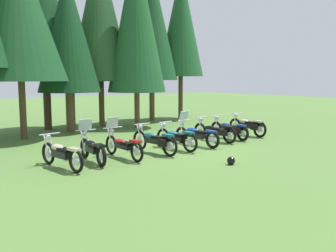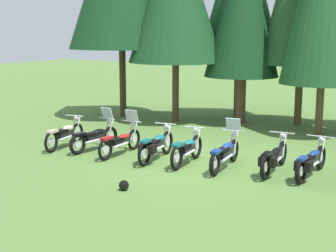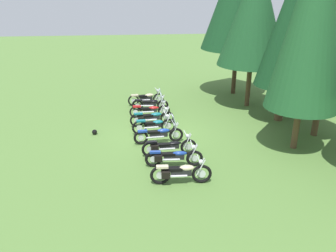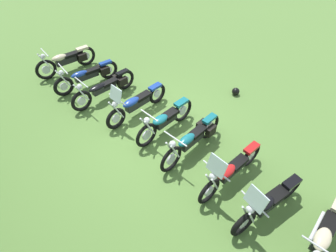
{
  "view_description": "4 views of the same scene",
  "coord_description": "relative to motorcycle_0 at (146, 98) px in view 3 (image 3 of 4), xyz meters",
  "views": [
    {
      "loc": [
        -8.88,
        -10.9,
        2.71
      ],
      "look_at": [
        0.11,
        0.56,
        0.81
      ],
      "focal_mm": 39.87,
      "sensor_mm": 36.0,
      "label": 1
    },
    {
      "loc": [
        6.56,
        -12.85,
        3.89
      ],
      "look_at": [
        -1.29,
        0.78,
        0.87
      ],
      "focal_mm": 53.45,
      "sensor_mm": 36.0,
      "label": 2
    },
    {
      "loc": [
        15.59,
        -1.26,
        6.74
      ],
      "look_at": [
        1.2,
        0.37,
        0.89
      ],
      "focal_mm": 36.4,
      "sensor_mm": 36.0,
      "label": 3
    },
    {
      "loc": [
        -4.53,
        3.59,
        5.78
      ],
      "look_at": [
        -0.62,
        0.18,
        0.83
      ],
      "focal_mm": 29.88,
      "sensor_mm": 36.0,
      "label": 4
    }
  ],
  "objects": [
    {
      "name": "motorcycle_0",
      "position": [
        0.0,
        0.0,
        0.0
      ],
      "size": [
        0.7,
        2.26,
        1.0
      ],
      "rotation": [
        0.0,
        0.0,
        1.71
      ],
      "color": "black",
      "rests_on": "ground_plane"
    },
    {
      "name": "pine_tree_2",
      "position": [
        2.76,
        8.51,
        5.55
      ],
      "size": [
        3.52,
        3.52,
        9.24
      ],
      "color": "#42301E",
      "rests_on": "ground_plane"
    },
    {
      "name": "motorcycle_1",
      "position": [
        1.12,
        0.19,
        -0.01
      ],
      "size": [
        0.7,
        2.18,
        1.35
      ],
      "rotation": [
        0.0,
        0.0,
        1.46
      ],
      "color": "black",
      "rests_on": "ground_plane"
    },
    {
      "name": "pine_tree_5",
      "position": [
        6.9,
        6.35,
        5.43
      ],
      "size": [
        3.11,
        3.11,
        9.87
      ],
      "color": "brown",
      "rests_on": "ground_plane"
    },
    {
      "name": "motorcycle_3",
      "position": [
        3.53,
        0.08,
        0.01
      ],
      "size": [
        0.74,
        2.35,
        1.03
      ],
      "rotation": [
        0.0,
        0.0,
        1.67
      ],
      "color": "black",
      "rests_on": "ground_plane"
    },
    {
      "name": "pine_tree_3",
      "position": [
        3.42,
        7.12,
        4.44
      ],
      "size": [
        3.08,
        3.08,
        7.87
      ],
      "color": "brown",
      "rests_on": "ground_plane"
    },
    {
      "name": "motorcycle_8",
      "position": [
        9.4,
        0.74,
        0.01
      ],
      "size": [
        0.7,
        2.3,
        1.03
      ],
      "rotation": [
        0.0,
        0.0,
        1.52
      ],
      "color": "black",
      "rests_on": "ground_plane"
    },
    {
      "name": "motorcycle_4",
      "position": [
        4.57,
        0.15,
        -0.0
      ],
      "size": [
        0.65,
        2.2,
        1.02
      ],
      "rotation": [
        0.0,
        0.0,
        1.65
      ],
      "color": "black",
      "rests_on": "ground_plane"
    },
    {
      "name": "motorcycle_7",
      "position": [
        8.06,
        0.64,
        -0.03
      ],
      "size": [
        0.77,
        2.37,
        1.0
      ],
      "rotation": [
        0.0,
        0.0,
        1.51
      ],
      "color": "black",
      "rests_on": "ground_plane"
    },
    {
      "name": "motorcycle_5",
      "position": [
        5.72,
        0.3,
        -0.0
      ],
      "size": [
        0.71,
        2.36,
        1.35
      ],
      "rotation": [
        0.0,
        0.0,
        1.65
      ],
      "color": "black",
      "rests_on": "ground_plane"
    },
    {
      "name": "dropped_helmet",
      "position": [
        4.36,
        -2.82,
        -0.33
      ],
      "size": [
        0.26,
        0.26,
        0.26
      ],
      "primitive_type": "sphere",
      "color": "black",
      "rests_on": "ground_plane"
    },
    {
      "name": "motorcycle_6",
      "position": [
        7.06,
        0.56,
        -0.03
      ],
      "size": [
        0.73,
        2.4,
        1.01
      ],
      "rotation": [
        0.0,
        0.0,
        1.61
      ],
      "color": "black",
      "rests_on": "ground_plane"
    },
    {
      "name": "pine_tree_1",
      "position": [
        0.81,
        6.19,
        5.08
      ],
      "size": [
        4.0,
        4.0,
        8.56
      ],
      "color": "#4C3823",
      "rests_on": "ground_plane"
    },
    {
      "name": "ground_plane",
      "position": [
        4.65,
        0.33,
        -0.46
      ],
      "size": [
        80.0,
        80.0,
        0.0
      ],
      "primitive_type": "plane",
      "color": "#547A38"
    },
    {
      "name": "motorcycle_2",
      "position": [
        2.21,
        0.11,
        -0.01
      ],
      "size": [
        0.75,
        2.29,
        1.35
      ],
      "rotation": [
        0.0,
        0.0,
        1.59
      ],
      "color": "black",
      "rests_on": "ground_plane"
    }
  ]
}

